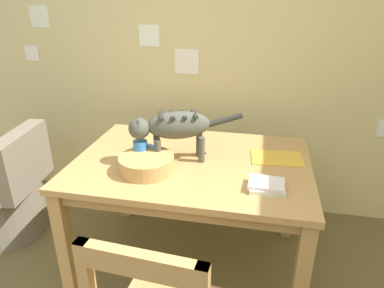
% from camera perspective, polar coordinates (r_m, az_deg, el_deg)
% --- Properties ---
extents(wall_rear, '(4.38, 0.11, 2.50)m').
position_cam_1_polar(wall_rear, '(2.61, 2.77, 15.49)').
color(wall_rear, beige).
rests_on(wall_rear, ground_plane).
extents(dining_table, '(1.32, 0.93, 0.74)m').
position_cam_1_polar(dining_table, '(2.02, -0.00, -4.85)').
color(dining_table, tan).
rests_on(dining_table, ground_plane).
extents(cat, '(0.60, 0.28, 0.29)m').
position_cam_1_polar(cat, '(1.90, -3.12, 2.78)').
color(cat, '#484A3F').
rests_on(cat, dining_table).
extents(saucer_bowl, '(0.19, 0.19, 0.04)m').
position_cam_1_polar(saucer_bowl, '(1.96, -8.32, -2.56)').
color(saucer_bowl, teal).
rests_on(saucer_bowl, dining_table).
extents(coffee_mug, '(0.12, 0.08, 0.09)m').
position_cam_1_polar(coffee_mug, '(1.93, -8.32, -0.81)').
color(coffee_mug, '#3173C6').
rests_on(coffee_mug, saucer_bowl).
extents(magazine, '(0.30, 0.22, 0.01)m').
position_cam_1_polar(magazine, '(2.06, 13.72, -2.23)').
color(magazine, gold).
rests_on(magazine, dining_table).
extents(book_stack, '(0.18, 0.15, 0.04)m').
position_cam_1_polar(book_stack, '(1.73, 12.10, -6.64)').
color(book_stack, silver).
rests_on(book_stack, dining_table).
extents(wicker_basket, '(0.29, 0.29, 0.08)m').
position_cam_1_polar(wicker_basket, '(1.86, -7.44, -3.18)').
color(wicker_basket, tan).
rests_on(wicker_basket, dining_table).
extents(wicker_armchair, '(0.63, 0.64, 0.78)m').
position_cam_1_polar(wicker_armchair, '(2.84, -28.50, -7.76)').
color(wicker_armchair, '#726855').
rests_on(wicker_armchair, ground_plane).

